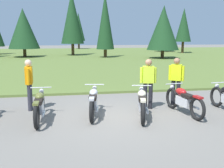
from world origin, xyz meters
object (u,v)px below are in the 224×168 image
motorcycle_red (184,100)px  rider_checking_bike (176,78)px  rider_with_back_turned (29,82)px  motorcycle_cream (142,103)px  rider_near_row_end (148,81)px  motorcycle_olive (39,106)px  motorcycle_silver (93,102)px

motorcycle_red → rider_checking_bike: bearing=79.3°
rider_with_back_turned → rider_checking_bike: (4.99, -0.18, 0.00)m
motorcycle_cream → rider_checking_bike: rider_checking_bike is taller
rider_near_row_end → motorcycle_cream: bearing=-117.2°
rider_with_back_turned → rider_checking_bike: size_ratio=1.00×
rider_with_back_turned → rider_near_row_end: size_ratio=1.00×
motorcycle_cream → motorcycle_red: bearing=5.0°
motorcycle_olive → rider_near_row_end: 3.56m
motorcycle_olive → rider_near_row_end: size_ratio=1.26×
motorcycle_olive → motorcycle_cream: (2.99, -0.19, 0.00)m
motorcycle_cream → motorcycle_red: 1.38m
motorcycle_silver → motorcycle_cream: size_ratio=1.01×
rider_with_back_turned → rider_near_row_end: same height
motorcycle_silver → rider_checking_bike: rider_checking_bike is taller
motorcycle_olive → motorcycle_red: bearing=-0.9°
motorcycle_red → rider_with_back_turned: rider_with_back_turned is taller
motorcycle_cream → motorcycle_red: (1.38, 0.12, 0.00)m
rider_with_back_turned → rider_checking_bike: bearing=-2.0°
motorcycle_silver → rider_near_row_end: bearing=13.9°
motorcycle_cream → rider_near_row_end: rider_near_row_end is taller
motorcycle_red → rider_checking_bike: 1.24m
rider_near_row_end → rider_checking_bike: bearing=16.4°
motorcycle_red → rider_with_back_turned: bearing=165.0°
rider_with_back_turned → motorcycle_red: bearing=-15.0°
motorcycle_cream → rider_checking_bike: bearing=37.7°
motorcycle_silver → rider_checking_bike: 3.15m
rider_with_back_turned → rider_checking_bike: same height
motorcycle_silver → motorcycle_red: 2.81m
motorcycle_olive → rider_with_back_turned: bearing=108.6°
motorcycle_silver → rider_near_row_end: 2.00m
motorcycle_cream → rider_near_row_end: size_ratio=1.23×
motorcycle_cream → motorcycle_olive: bearing=176.4°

